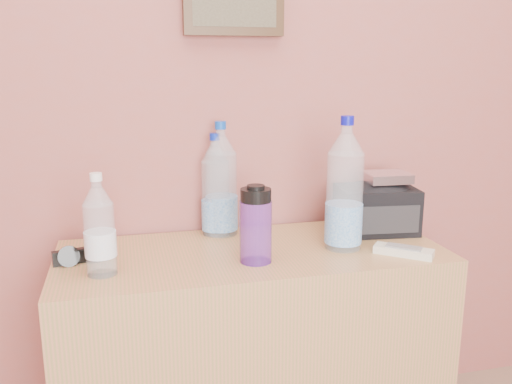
# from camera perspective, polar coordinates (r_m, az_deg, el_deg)

# --- Properties ---
(dresser) EXTENTS (1.09, 0.45, 0.68)m
(dresser) POSITION_cam_1_polar(r_m,az_deg,el_deg) (1.69, -0.38, -17.06)
(dresser) COLOR #A1814E
(dresser) RESTS_ON ground
(pet_large_b) EXTENTS (0.09, 0.09, 0.31)m
(pet_large_b) POSITION_cam_1_polar(r_m,az_deg,el_deg) (1.66, -4.28, 0.18)
(pet_large_b) COLOR silver
(pet_large_b) RESTS_ON dresser
(pet_large_c) EXTENTS (0.09, 0.09, 0.35)m
(pet_large_c) POSITION_cam_1_polar(r_m,az_deg,el_deg) (1.66, -3.67, 0.71)
(pet_large_c) COLOR silver
(pet_large_c) RESTS_ON dresser
(pet_large_d) EXTENTS (0.10, 0.10, 0.38)m
(pet_large_d) POSITION_cam_1_polar(r_m,az_deg,el_deg) (1.54, 9.31, 0.09)
(pet_large_d) COLOR silver
(pet_large_d) RESTS_ON dresser
(pet_small) EXTENTS (0.07, 0.07, 0.26)m
(pet_small) POSITION_cam_1_polar(r_m,az_deg,el_deg) (1.39, -16.14, -3.93)
(pet_small) COLOR silver
(pet_small) RESTS_ON dresser
(nalgene_bottle) EXTENTS (0.09, 0.09, 0.21)m
(nalgene_bottle) POSITION_cam_1_polar(r_m,az_deg,el_deg) (1.43, -0.03, -3.44)
(nalgene_bottle) COLOR #642CA4
(nalgene_bottle) RESTS_ON dresser
(sunglasses) EXTENTS (0.16, 0.09, 0.04)m
(sunglasses) POSITION_cam_1_polar(r_m,az_deg,el_deg) (1.52, -17.85, -6.33)
(sunglasses) COLOR black
(sunglasses) RESTS_ON dresser
(ac_remote) EXTENTS (0.15, 0.14, 0.02)m
(ac_remote) POSITION_cam_1_polar(r_m,az_deg,el_deg) (1.56, 15.27, -6.04)
(ac_remote) COLOR silver
(ac_remote) RESTS_ON dresser
(toiletry_bag) EXTENTS (0.25, 0.20, 0.16)m
(toiletry_bag) POSITION_cam_1_polar(r_m,az_deg,el_deg) (1.74, 12.53, -1.50)
(toiletry_bag) COLOR black
(toiletry_bag) RESTS_ON dresser
(foil_packet) EXTENTS (0.14, 0.12, 0.03)m
(foil_packet) POSITION_cam_1_polar(r_m,az_deg,el_deg) (1.72, 13.58, 1.54)
(foil_packet) COLOR silver
(foil_packet) RESTS_ON toiletry_bag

